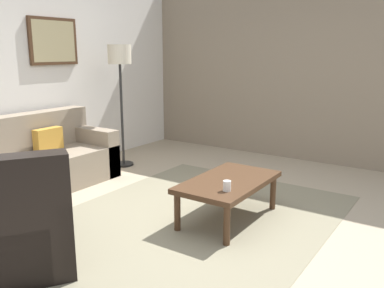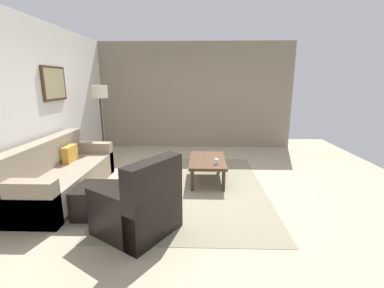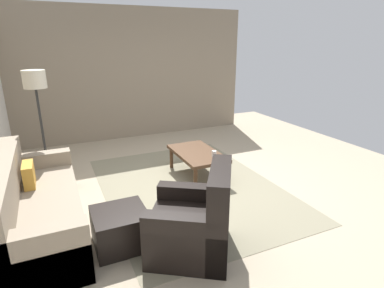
{
  "view_description": "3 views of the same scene",
  "coord_description": "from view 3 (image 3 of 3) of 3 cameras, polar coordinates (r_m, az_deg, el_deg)",
  "views": [
    {
      "loc": [
        -2.95,
        -2.09,
        1.62
      ],
      "look_at": [
        0.37,
        0.16,
        0.7
      ],
      "focal_mm": 37.91,
      "sensor_mm": 36.0,
      "label": 1
    },
    {
      "loc": [
        -4.28,
        -0.15,
        1.79
      ],
      "look_at": [
        0.38,
        -0.01,
        0.68
      ],
      "focal_mm": 24.75,
      "sensor_mm": 36.0,
      "label": 2
    },
    {
      "loc": [
        -3.92,
        1.76,
        2.11
      ],
      "look_at": [
        0.07,
        -0.07,
        0.66
      ],
      "focal_mm": 29.3,
      "sensor_mm": 36.0,
      "label": 3
    }
  ],
  "objects": [
    {
      "name": "ground_plane",
      "position": [
        4.79,
        -0.4,
        -7.84
      ],
      "size": [
        8.0,
        8.0,
        0.0
      ],
      "primitive_type": "plane",
      "color": "tan"
    },
    {
      "name": "couch_main",
      "position": [
        4.04,
        -27.33,
        -10.55
      ],
      "size": [
        2.24,
        0.86,
        0.88
      ],
      "color": "gray",
      "rests_on": "ground_plane"
    },
    {
      "name": "stone_feature_panel",
      "position": [
        7.17,
        -10.55,
        12.35
      ],
      "size": [
        0.12,
        5.2,
        2.8
      ],
      "primitive_type": "cube",
      "color": "gray",
      "rests_on": "ground_plane"
    },
    {
      "name": "lamp_standing",
      "position": [
        5.17,
        -26.51,
        8.62
      ],
      "size": [
        0.32,
        0.32,
        1.71
      ],
      "color": "black",
      "rests_on": "ground_plane"
    },
    {
      "name": "cup",
      "position": [
        4.83,
        4.04,
        -1.77
      ],
      "size": [
        0.07,
        0.07,
        0.09
      ],
      "primitive_type": "cylinder",
      "color": "white",
      "rests_on": "coffee_table"
    },
    {
      "name": "armchair_leather",
      "position": [
        3.32,
        0.95,
        -14.61
      ],
      "size": [
        1.1,
        1.1,
        0.95
      ],
      "color": "black",
      "rests_on": "ground_plane"
    },
    {
      "name": "ottoman",
      "position": [
        3.56,
        -12.88,
        -14.72
      ],
      "size": [
        0.56,
        0.56,
        0.4
      ],
      "primitive_type": "cube",
      "color": "black",
      "rests_on": "ground_plane"
    },
    {
      "name": "coffee_table",
      "position": [
        5.04,
        0.95,
        -2.01
      ],
      "size": [
        1.1,
        0.64,
        0.41
      ],
      "color": "#472D1C",
      "rests_on": "ground_plane"
    },
    {
      "name": "area_rug",
      "position": [
        4.79,
        -0.4,
        -7.8
      ],
      "size": [
        3.42,
        2.47,
        0.01
      ],
      "primitive_type": "cube",
      "color": "gray",
      "rests_on": "ground_plane"
    }
  ]
}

